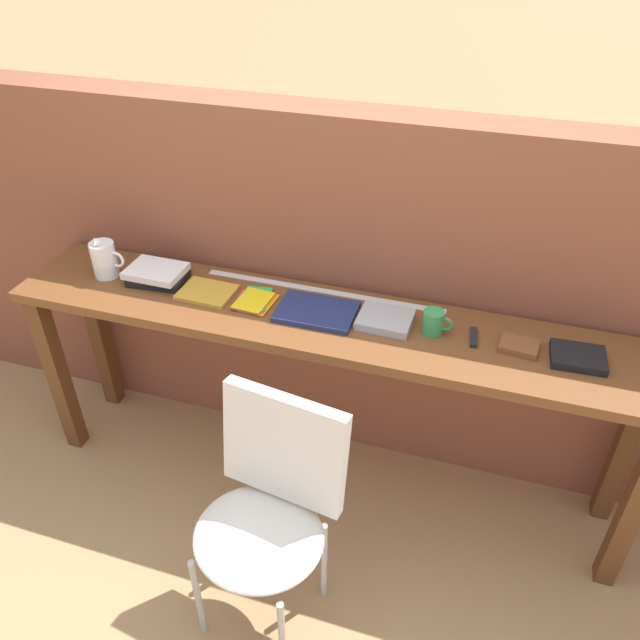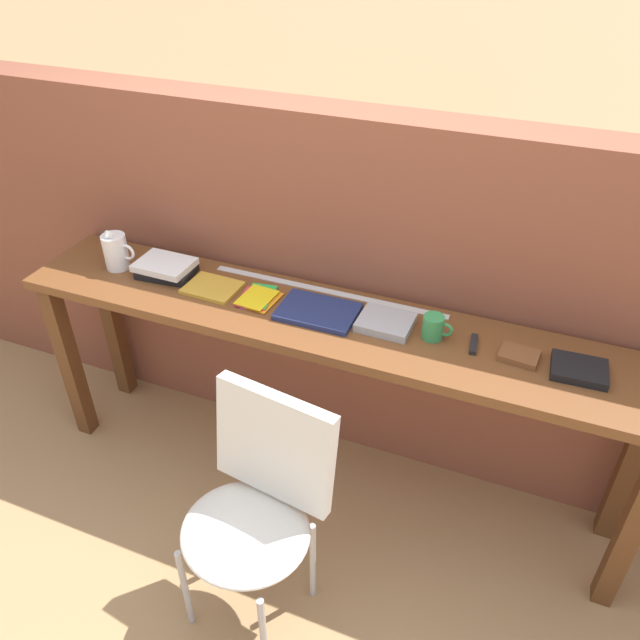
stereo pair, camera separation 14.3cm
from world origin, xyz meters
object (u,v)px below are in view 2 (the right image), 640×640
Objects in this scene: chair_white_moulded at (256,503)px; book_open_centre at (318,311)px; magazine_cycling at (213,288)px; multitool_folded at (474,344)px; mug at (434,327)px; book_repair_rightmost at (579,370)px; book_stack_leftmost at (166,268)px; pamphlet_pile_colourful at (258,298)px; leather_journal_brown at (519,356)px; pitcher_white at (116,251)px.

book_open_centre is (-0.03, 0.63, 0.36)m from chair_white_moulded.
multitool_folded is (1.04, 0.02, 0.00)m from magazine_cycling.
mug reaches higher than book_repair_rightmost.
book_stack_leftmost is 2.18× the size of multitool_folded.
mug is at bearing 2.83° from magazine_cycling.
mug is 0.15m from multitool_folded.
book_open_centre is 2.68× the size of multitool_folded.
book_stack_leftmost is at bearing 179.26° from mug.
mug is (0.89, 0.01, 0.04)m from magazine_cycling.
chair_white_moulded is 0.93m from multitool_folded.
magazine_cycling is 0.72× the size of book_open_centre.
chair_white_moulded is 4.67× the size of pamphlet_pile_colourful.
book_open_centre reaches higher than pamphlet_pile_colourful.
pamphlet_pile_colourful is 1.19m from book_repair_rightmost.
pamphlet_pile_colourful is at bearing 177.39° from book_repair_rightmost.
pitcher_white is at bearing -174.56° from leather_journal_brown.
leather_journal_brown is at bearing 41.99° from chair_white_moulded.
mug is 0.30m from leather_journal_brown.
book_open_centre is 0.58m from multitool_folded.
multitool_folded is at bearing 1.54° from mug.
leather_journal_brown is (0.71, 0.64, 0.37)m from chair_white_moulded.
pitcher_white is 1.67× the size of multitool_folded.
book_repair_rightmost is (0.94, 0.00, 0.00)m from book_open_centre.
multitool_folded is (0.58, 0.02, -0.00)m from book_open_centre.
book_stack_leftmost reaches higher than book_repair_rightmost.
magazine_cycling is at bearing 179.97° from pamphlet_pile_colourful.
magazine_cycling is at bearing -174.35° from leather_journal_brown.
chair_white_moulded is 4.85× the size of pitcher_white.
book_stack_leftmost is at bearing 176.95° from book_open_centre.
pitcher_white is 0.96× the size of pamphlet_pile_colourful.
book_open_centre is 0.94m from book_repair_rightmost.
mug reaches higher than book_stack_leftmost.
book_stack_leftmost is at bearing 179.52° from multitool_folded.
multitool_folded is 0.35m from book_repair_rightmost.
pamphlet_pile_colourful is at bearing 1.95° from magazine_cycling.
pitcher_white is at bearing -178.52° from magazine_cycling.
pamphlet_pile_colourful is 0.65× the size of book_open_centre.
mug is at bearing -178.46° from multitool_folded.
book_open_centre is at bearing -0.39° from pitcher_white.
pitcher_white is 0.66m from pamphlet_pile_colourful.
leather_journal_brown is (0.16, -0.01, 0.00)m from multitool_folded.
pamphlet_pile_colourful is (0.44, -0.03, -0.02)m from book_stack_leftmost.
leather_journal_brown is (1.43, -0.02, -0.02)m from book_stack_leftmost.
book_stack_leftmost is at bearing 175.17° from magazine_cycling.
book_open_centre is 0.44m from mug.
multitool_folded reaches higher than pamphlet_pile_colourful.
magazine_cycling is at bearing -0.49° from pitcher_white.
pamphlet_pile_colourful is (-0.28, 0.63, 0.36)m from chair_white_moulded.
book_open_centre is at bearing -173.99° from leather_journal_brown.
chair_white_moulded is 8.10× the size of mug.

